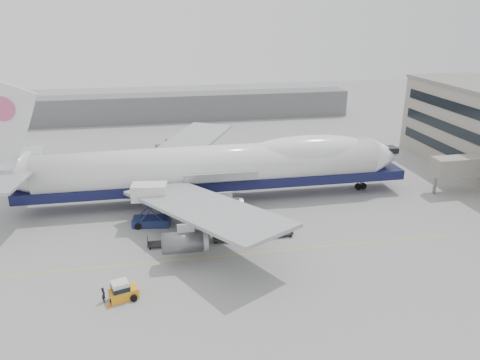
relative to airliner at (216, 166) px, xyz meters
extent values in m
plane|color=gray|center=(-0.64, -12.00, -5.62)|extent=(260.00, 260.00, 0.00)
cube|color=gold|center=(-0.64, -18.00, -5.62)|extent=(60.00, 0.15, 0.01)
cube|color=gray|center=(39.36, -4.00, -1.12)|extent=(9.00, 3.00, 3.00)
cylinder|color=slate|center=(35.36, -4.00, -4.12)|extent=(0.50, 0.50, 3.00)
cube|color=slate|center=(-10.64, 58.00, -2.12)|extent=(110.00, 8.00, 7.00)
cylinder|color=white|center=(-0.64, 0.00, 0.08)|extent=(52.00, 6.40, 6.40)
cube|color=#0F1239|center=(0.36, 0.00, -2.48)|extent=(60.00, 5.76, 1.50)
cone|color=white|center=(28.36, 0.00, 0.08)|extent=(6.00, 6.40, 6.40)
ellipsoid|color=white|center=(14.96, 0.00, 1.84)|extent=(20.67, 5.78, 4.56)
cube|color=white|center=(-29.64, 0.00, 7.58)|extent=(10.52, 0.50, 13.56)
cylinder|color=#D95488|center=(-29.14, 0.00, 10.08)|extent=(3.40, 0.30, 3.40)
cube|color=#9EA0A3|center=(-3.64, -14.28, -0.52)|extent=(20.35, 26.74, 2.26)
cube|color=#9EA0A3|center=(-3.64, 14.28, -0.52)|extent=(20.35, 26.74, 2.26)
cylinder|color=#595B60|center=(-6.64, 19.00, -2.72)|extent=(4.80, 2.60, 2.60)
cylinder|color=#595B60|center=(-0.64, 10.00, -2.72)|extent=(4.80, 2.60, 2.60)
cylinder|color=#595B60|center=(-0.64, -10.00, -2.72)|extent=(4.80, 2.60, 2.60)
cylinder|color=#595B60|center=(-6.64, -19.00, -2.72)|extent=(4.80, 2.60, 2.60)
cylinder|color=slate|center=(24.36, 0.00, -4.37)|extent=(0.36, 0.36, 2.50)
cylinder|color=black|center=(24.36, 0.00, -5.07)|extent=(1.10, 0.45, 1.10)
cylinder|color=slate|center=(-3.64, -3.00, -4.37)|extent=(0.36, 0.36, 2.50)
cylinder|color=black|center=(-3.64, -3.00, -5.07)|extent=(1.10, 0.45, 1.10)
cylinder|color=slate|center=(-3.64, 3.00, -4.37)|extent=(0.36, 0.36, 2.50)
cylinder|color=black|center=(-3.64, 3.00, -5.07)|extent=(1.10, 0.45, 1.10)
cube|color=navy|center=(-10.21, -7.50, -5.06)|extent=(5.38, 3.13, 1.12)
cube|color=silver|center=(-10.21, -7.50, -0.62)|extent=(5.01, 3.28, 2.24)
cube|color=navy|center=(-10.21, -8.62, -2.82)|extent=(3.61, 0.63, 4.01)
cube|color=navy|center=(-10.21, -6.38, -2.82)|extent=(3.61, 0.63, 4.01)
cube|color=slate|center=(-10.21, -5.87, -0.62)|extent=(2.59, 1.55, 0.15)
cylinder|color=black|center=(-12.04, -8.52, -5.17)|extent=(0.92, 0.36, 0.92)
cylinder|color=black|center=(-12.04, -6.48, -5.17)|extent=(0.92, 0.36, 0.92)
cylinder|color=black|center=(-8.37, -8.52, -5.17)|extent=(0.92, 0.36, 0.92)
cylinder|color=black|center=(-8.37, -6.48, -5.17)|extent=(0.92, 0.36, 0.92)
cube|color=orange|center=(-13.21, -24.88, -5.06)|extent=(3.20, 2.32, 1.13)
cube|color=silver|center=(-13.50, -24.97, -4.04)|extent=(1.99, 1.86, 1.03)
cube|color=black|center=(-13.50, -24.97, -4.24)|extent=(2.12, 1.99, 0.51)
cylinder|color=black|center=(-14.23, -25.55, -5.27)|extent=(0.72, 0.31, 0.72)
cylinder|color=black|center=(-14.23, -24.22, -5.27)|extent=(0.72, 0.31, 0.72)
cylinder|color=black|center=(-12.18, -25.55, -5.27)|extent=(0.72, 0.31, 0.72)
cylinder|color=black|center=(-12.18, -24.22, -5.27)|extent=(0.72, 0.31, 0.72)
imported|color=black|center=(-15.21, -25.08, -4.78)|extent=(0.48, 0.66, 1.69)
cone|color=orange|center=(-14.67, -26.04, -5.33)|extent=(0.38, 0.38, 0.60)
cube|color=orange|center=(-14.67, -26.04, -5.61)|extent=(0.40, 0.40, 0.03)
cube|color=#2D2D30|center=(-9.63, -14.08, -5.17)|extent=(2.30, 1.35, 0.18)
cube|color=#2D2D30|center=(-10.73, -14.08, -4.77)|extent=(0.08, 1.35, 0.90)
cube|color=#2D2D30|center=(-8.53, -14.08, -4.77)|extent=(0.08, 1.35, 0.90)
cylinder|color=black|center=(-10.48, -14.63, -5.47)|extent=(0.30, 0.12, 0.30)
cylinder|color=black|center=(-10.48, -13.53, -5.47)|extent=(0.30, 0.12, 0.30)
cylinder|color=black|center=(-8.78, -14.63, -5.47)|extent=(0.30, 0.12, 0.30)
cylinder|color=black|center=(-8.78, -13.53, -5.47)|extent=(0.30, 0.12, 0.30)
cube|color=#2D2D30|center=(-5.45, -14.08, -5.17)|extent=(2.30, 1.35, 0.18)
cube|color=#2D2D30|center=(-6.55, -14.08, -4.77)|extent=(0.08, 1.35, 0.90)
cube|color=#2D2D30|center=(-4.35, -14.08, -4.77)|extent=(0.08, 1.35, 0.90)
cylinder|color=black|center=(-6.30, -14.63, -5.47)|extent=(0.30, 0.12, 0.30)
cylinder|color=black|center=(-6.30, -13.53, -5.47)|extent=(0.30, 0.12, 0.30)
cylinder|color=black|center=(-4.60, -14.63, -5.47)|extent=(0.30, 0.12, 0.30)
cylinder|color=black|center=(-4.60, -13.53, -5.47)|extent=(0.30, 0.12, 0.30)
cube|color=#2D2D30|center=(-1.27, -14.08, -5.17)|extent=(2.30, 1.35, 0.18)
cube|color=#2D2D30|center=(-2.37, -14.08, -4.77)|extent=(0.08, 1.35, 0.90)
cube|color=#2D2D30|center=(-0.17, -14.08, -4.77)|extent=(0.08, 1.35, 0.90)
cylinder|color=black|center=(-2.12, -14.63, -5.47)|extent=(0.30, 0.12, 0.30)
cylinder|color=black|center=(-2.12, -13.53, -5.47)|extent=(0.30, 0.12, 0.30)
cylinder|color=black|center=(-0.42, -14.63, -5.47)|extent=(0.30, 0.12, 0.30)
cylinder|color=black|center=(-0.42, -13.53, -5.47)|extent=(0.30, 0.12, 0.30)
cube|color=#2D2D30|center=(2.91, -14.08, -5.17)|extent=(2.30, 1.35, 0.18)
cube|color=#2D2D30|center=(1.81, -14.08, -4.77)|extent=(0.08, 1.35, 0.90)
cube|color=#2D2D30|center=(4.01, -14.08, -4.77)|extent=(0.08, 1.35, 0.90)
cylinder|color=black|center=(2.06, -14.63, -5.47)|extent=(0.30, 0.12, 0.30)
cylinder|color=black|center=(2.06, -13.53, -5.47)|extent=(0.30, 0.12, 0.30)
cylinder|color=black|center=(3.76, -14.63, -5.47)|extent=(0.30, 0.12, 0.30)
cylinder|color=black|center=(3.76, -13.53, -5.47)|extent=(0.30, 0.12, 0.30)
cube|color=#2D2D30|center=(7.08, -14.08, -5.17)|extent=(2.30, 1.35, 0.18)
cube|color=#2D2D30|center=(5.98, -14.08, -4.77)|extent=(0.08, 1.35, 0.90)
cube|color=#2D2D30|center=(8.18, -14.08, -4.77)|extent=(0.08, 1.35, 0.90)
cylinder|color=black|center=(6.23, -14.63, -5.47)|extent=(0.30, 0.12, 0.30)
cylinder|color=black|center=(6.23, -13.53, -5.47)|extent=(0.30, 0.12, 0.30)
cylinder|color=black|center=(7.93, -14.63, -5.47)|extent=(0.30, 0.12, 0.30)
cylinder|color=black|center=(7.93, -13.53, -5.47)|extent=(0.30, 0.12, 0.30)
camera|label=1|loc=(-8.98, -67.99, 22.92)|focal=35.00mm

